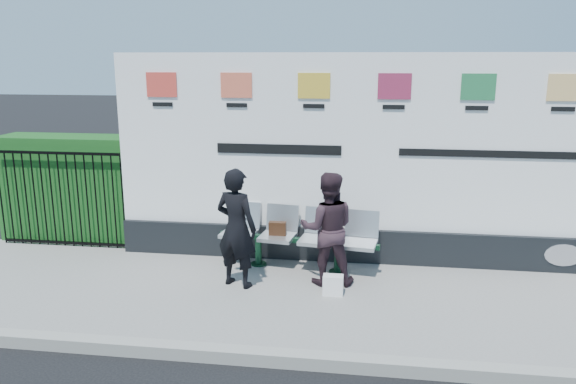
% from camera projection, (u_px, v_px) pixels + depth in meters
% --- Properties ---
extents(pavement, '(14.00, 3.00, 0.12)m').
position_uv_depth(pavement, '(350.00, 301.00, 7.07)').
color(pavement, gray).
rests_on(pavement, ground).
extents(kerb, '(14.00, 0.18, 0.14)m').
position_uv_depth(kerb, '(345.00, 363.00, 5.63)').
color(kerb, gray).
rests_on(kerb, ground).
extents(billboard, '(8.00, 0.30, 3.00)m').
position_uv_depth(billboard, '(390.00, 175.00, 7.99)').
color(billboard, black).
rests_on(billboard, pavement).
extents(hedge, '(2.35, 0.70, 1.70)m').
position_uv_depth(hedge, '(75.00, 188.00, 9.21)').
color(hedge, '#184F1A').
rests_on(hedge, pavement).
extents(railing, '(2.05, 0.06, 1.54)m').
position_uv_depth(railing, '(61.00, 199.00, 8.79)').
color(railing, black).
rests_on(railing, pavement).
extents(bench, '(2.27, 0.87, 0.47)m').
position_uv_depth(bench, '(297.00, 253.00, 7.95)').
color(bench, '#B0B4B9').
rests_on(bench, pavement).
extents(woman_left, '(0.67, 0.55, 1.58)m').
position_uv_depth(woman_left, '(236.00, 228.00, 7.24)').
color(woman_left, black).
rests_on(woman_left, pavement).
extents(woman_right, '(0.79, 0.64, 1.51)m').
position_uv_depth(woman_right, '(328.00, 229.00, 7.33)').
color(woman_right, '#301F27').
rests_on(woman_right, pavement).
extents(handbag_brown, '(0.24, 0.11, 0.19)m').
position_uv_depth(handbag_brown, '(278.00, 228.00, 7.95)').
color(handbag_brown, '#331B0E').
rests_on(handbag_brown, bench).
extents(carrier_bag_white, '(0.26, 0.15, 0.26)m').
position_uv_depth(carrier_bag_white, '(333.00, 285.00, 7.10)').
color(carrier_bag_white, white).
rests_on(carrier_bag_white, pavement).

